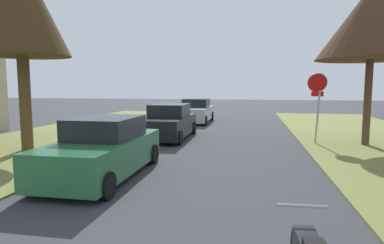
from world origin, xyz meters
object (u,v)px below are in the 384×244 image
object	(u,v)px
parked_sedan_green	(104,149)
street_tree_left_mid_b	(20,5)
street_tree_right_mid_b	(372,22)
parked_sedan_black	(169,123)
stop_sign_far	(317,93)
parked_sedan_silver	(196,112)

from	to	relation	value
parked_sedan_green	street_tree_left_mid_b	bearing A→B (deg)	148.66
street_tree_right_mid_b	parked_sedan_black	xyz separation A→B (m)	(-8.33, 0.47, -4.18)
stop_sign_far	street_tree_left_mid_b	size ratio (longest dim) A/B	0.41
stop_sign_far	parked_sedan_green	size ratio (longest dim) A/B	0.66
parked_sedan_black	parked_sedan_silver	bearing A→B (deg)	89.12
street_tree_right_mid_b	street_tree_left_mid_b	size ratio (longest dim) A/B	0.89
street_tree_left_mid_b	parked_sedan_silver	distance (m)	12.48
parked_sedan_black	street_tree_right_mid_b	bearing A→B (deg)	-3.26
stop_sign_far	parked_sedan_black	bearing A→B (deg)	175.97
stop_sign_far	street_tree_left_mid_b	distance (m)	11.79
parked_sedan_silver	street_tree_left_mid_b	bearing A→B (deg)	-112.78
parked_sedan_black	parked_sedan_silver	world-z (taller)	same
street_tree_right_mid_b	parked_sedan_green	bearing A→B (deg)	-144.09
parked_sedan_black	parked_sedan_silver	distance (m)	6.76
parked_sedan_green	street_tree_right_mid_b	bearing A→B (deg)	35.91
street_tree_right_mid_b	parked_sedan_green	size ratio (longest dim) A/B	1.44
street_tree_left_mid_b	parked_sedan_black	world-z (taller)	street_tree_left_mid_b
street_tree_right_mid_b	street_tree_left_mid_b	world-z (taller)	street_tree_left_mid_b
street_tree_right_mid_b	parked_sedan_silver	size ratio (longest dim) A/B	1.44
stop_sign_far	street_tree_right_mid_b	distance (m)	3.37
street_tree_left_mid_b	parked_sedan_black	xyz separation A→B (m)	(4.39, 3.94, -4.57)
parked_sedan_black	stop_sign_far	bearing A→B (deg)	-4.03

